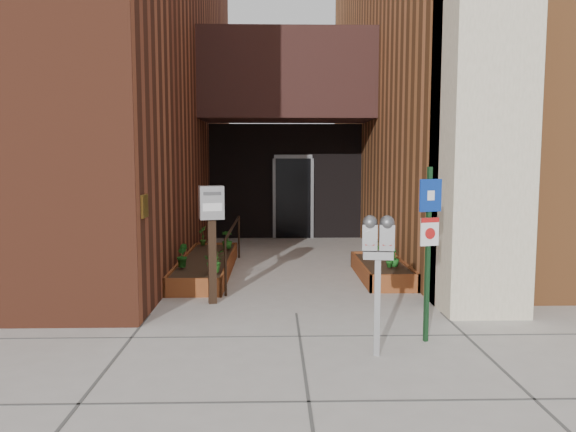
{
  "coord_description": "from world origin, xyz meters",
  "views": [
    {
      "loc": [
        -0.3,
        -7.5,
        2.13
      ],
      "look_at": [
        -0.07,
        1.8,
        1.16
      ],
      "focal_mm": 35.0,
      "sensor_mm": 36.0,
      "label": 1
    }
  ],
  "objects": [
    {
      "name": "shrub_right_c",
      "position": [
        1.67,
        2.92,
        0.48
      ],
      "size": [
        0.34,
        0.34,
        0.36
      ],
      "primitive_type": "imported",
      "rotation": [
        0.0,
        0.0,
        4.67
      ],
      "color": "#2E621C",
      "rests_on": "planter_right"
    },
    {
      "name": "shrub_left_a",
      "position": [
        -1.25,
        1.34,
        0.49
      ],
      "size": [
        0.38,
        0.38,
        0.38
      ],
      "primitive_type": "imported",
      "rotation": [
        0.0,
        0.0,
        0.15
      ],
      "color": "#1E5919",
      "rests_on": "planter_left"
    },
    {
      "name": "shrub_right_a",
      "position": [
        1.72,
        1.77,
        0.45
      ],
      "size": [
        0.17,
        0.17,
        0.31
      ],
      "primitive_type": "imported",
      "rotation": [
        0.0,
        0.0,
        1.59
      ],
      "color": "#1A5B1C",
      "rests_on": "planter_right"
    },
    {
      "name": "shrub_left_c",
      "position": [
        -1.25,
        3.69,
        0.48
      ],
      "size": [
        0.23,
        0.23,
        0.37
      ],
      "primitive_type": "imported",
      "rotation": [
        0.0,
        0.0,
        3.25
      ],
      "color": "#1F5F1B",
      "rests_on": "planter_left"
    },
    {
      "name": "sign_post",
      "position": [
        1.46,
        -1.21,
        1.25
      ],
      "size": [
        0.27,
        0.1,
        2.03
      ],
      "color": "#133419",
      "rests_on": "ground"
    },
    {
      "name": "parking_meter",
      "position": [
        0.8,
        -1.65,
        1.18
      ],
      "size": [
        0.35,
        0.18,
        1.52
      ],
      "color": "#9C9C9E",
      "rests_on": "ground"
    },
    {
      "name": "planter_left",
      "position": [
        -1.55,
        2.7,
        0.13
      ],
      "size": [
        0.9,
        3.6,
        0.3
      ],
      "color": "brown",
      "rests_on": "ground"
    },
    {
      "name": "payment_dropbox",
      "position": [
        -1.2,
        0.57,
        1.24
      ],
      "size": [
        0.39,
        0.33,
        1.72
      ],
      "color": "black",
      "rests_on": "ground"
    },
    {
      "name": "shrub_right_b",
      "position": [
        1.63,
        1.69,
        0.48
      ],
      "size": [
        0.2,
        0.2,
        0.37
      ],
      "primitive_type": "imported",
      "rotation": [
        0.0,
        0.0,
        3.13
      ],
      "color": "#184F16",
      "rests_on": "planter_right"
    },
    {
      "name": "shrub_left_b",
      "position": [
        -1.85,
        1.8,
        0.49
      ],
      "size": [
        0.27,
        0.27,
        0.39
      ],
      "primitive_type": "imported",
      "rotation": [
        0.0,
        0.0,
        1.9
      ],
      "color": "#195518",
      "rests_on": "planter_left"
    },
    {
      "name": "handrail",
      "position": [
        -1.05,
        2.65,
        0.75
      ],
      "size": [
        0.04,
        3.34,
        0.9
      ],
      "color": "black",
      "rests_on": "ground"
    },
    {
      "name": "shrub_left_d",
      "position": [
        -1.8,
        4.15,
        0.5
      ],
      "size": [
        0.28,
        0.28,
        0.4
      ],
      "primitive_type": "imported",
      "rotation": [
        0.0,
        0.0,
        5.13
      ],
      "color": "#285618",
      "rests_on": "planter_left"
    },
    {
      "name": "planter_right",
      "position": [
        1.6,
        2.2,
        0.13
      ],
      "size": [
        0.8,
        2.2,
        0.3
      ],
      "color": "brown",
      "rests_on": "ground"
    },
    {
      "name": "architecture",
      "position": [
        -0.18,
        6.89,
        4.98
      ],
      "size": [
        20.0,
        14.6,
        10.0
      ],
      "color": "brown",
      "rests_on": "ground"
    },
    {
      "name": "ground",
      "position": [
        0.0,
        0.0,
        0.0
      ],
      "size": [
        80.0,
        80.0,
        0.0
      ],
      "primitive_type": "plane",
      "color": "#9E9991",
      "rests_on": "ground"
    }
  ]
}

